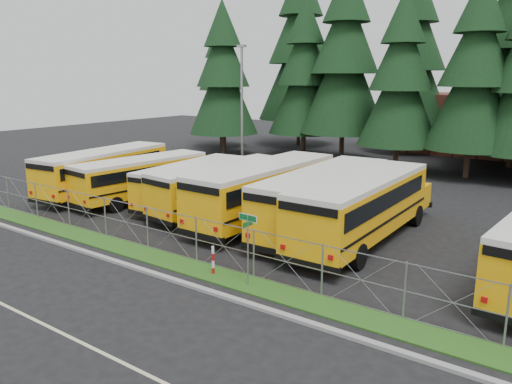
# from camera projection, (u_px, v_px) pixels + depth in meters

# --- Properties ---
(ground) EXTENTS (120.00, 120.00, 0.00)m
(ground) POSITION_uv_depth(u_px,v_px,m) (230.00, 260.00, 21.60)
(ground) COLOR black
(ground) RESTS_ON ground
(curb) EXTENTS (50.00, 0.25, 0.12)m
(curb) POSITION_uv_depth(u_px,v_px,m) (180.00, 282.00, 19.12)
(curb) COLOR gray
(curb) RESTS_ON ground
(grass_verge) EXTENTS (50.00, 1.40, 0.06)m
(grass_verge) POSITION_uv_depth(u_px,v_px,m) (204.00, 271.00, 20.24)
(grass_verge) COLOR #1D4D16
(grass_verge) RESTS_ON ground
(road_lane_line) EXTENTS (50.00, 0.12, 0.01)m
(road_lane_line) POSITION_uv_depth(u_px,v_px,m) (68.00, 336.00, 15.24)
(road_lane_line) COLOR beige
(road_lane_line) RESTS_ON ground
(chainlink_fence) EXTENTS (44.00, 0.10, 2.00)m
(chainlink_fence) POSITION_uv_depth(u_px,v_px,m) (214.00, 244.00, 20.58)
(chainlink_fence) COLOR #92949A
(chainlink_fence) RESTS_ON ground
(bus_0) EXTENTS (3.91, 11.70, 3.01)m
(bus_0) POSITION_uv_depth(u_px,v_px,m) (109.00, 172.00, 33.51)
(bus_0) COLOR #FFA208
(bus_0) RESTS_ON ground
(bus_1) EXTENTS (3.58, 10.74, 2.76)m
(bus_1) POSITION_uv_depth(u_px,v_px,m) (146.00, 179.00, 31.76)
(bus_1) COLOR #FFA208
(bus_1) RESTS_ON ground
(bus_2) EXTENTS (3.17, 10.14, 2.62)m
(bus_2) POSITION_uv_depth(u_px,v_px,m) (195.00, 184.00, 30.70)
(bus_2) COLOR #FFA208
(bus_2) RESTS_ON ground
(bus_3) EXTENTS (3.72, 11.05, 2.84)m
(bus_3) POSITION_uv_depth(u_px,v_px,m) (226.00, 188.00, 29.06)
(bus_3) COLOR #FFA208
(bus_3) RESTS_ON ground
(bus_4) EXTENTS (3.06, 12.28, 3.21)m
(bus_4) POSITION_uv_depth(u_px,v_px,m) (269.00, 192.00, 27.15)
(bus_4) COLOR #FFA208
(bus_4) RESTS_ON ground
(bus_5) EXTENTS (3.27, 12.29, 3.20)m
(bus_5) POSITION_uv_depth(u_px,v_px,m) (327.00, 201.00, 25.29)
(bus_5) COLOR #FFA208
(bus_5) RESTS_ON ground
(bus_6) EXTENTS (3.01, 12.35, 3.23)m
(bus_6) POSITION_uv_depth(u_px,v_px,m) (365.00, 209.00, 23.74)
(bus_6) COLOR #FFA208
(bus_6) RESTS_ON ground
(street_sign) EXTENTS (0.84, 0.55, 2.81)m
(street_sign) POSITION_uv_depth(u_px,v_px,m) (248.00, 234.00, 18.47)
(street_sign) COLOR #92949A
(street_sign) RESTS_ON ground
(striped_bollard) EXTENTS (0.11, 0.11, 1.20)m
(striped_bollard) POSITION_uv_depth(u_px,v_px,m) (213.00, 261.00, 19.84)
(striped_bollard) COLOR #B20C0C
(striped_bollard) RESTS_ON ground
(light_standard) EXTENTS (0.70, 0.35, 10.14)m
(light_standard) POSITION_uv_depth(u_px,v_px,m) (242.00, 106.00, 39.43)
(light_standard) COLOR #92949A
(light_standard) RESTS_ON ground
(conifer_0) EXTENTS (6.28, 6.28, 13.90)m
(conifer_0) POSITION_uv_depth(u_px,v_px,m) (221.00, 84.00, 55.35)
(conifer_0) COLOR black
(conifer_0) RESTS_ON ground
(conifer_1) EXTENTS (6.79, 6.79, 15.02)m
(conifer_1) POSITION_uv_depth(u_px,v_px,m) (223.00, 79.00, 48.87)
(conifer_1) COLOR black
(conifer_1) RESTS_ON ground
(conifer_2) EXTENTS (6.95, 6.95, 15.37)m
(conifer_2) POSITION_uv_depth(u_px,v_px,m) (305.00, 77.00, 48.56)
(conifer_2) COLOR black
(conifer_2) RESTS_ON ground
(conifer_3) EXTENTS (8.03, 8.03, 17.76)m
(conifer_3) POSITION_uv_depth(u_px,v_px,m) (345.00, 64.00, 45.53)
(conifer_3) COLOR black
(conifer_3) RESTS_ON ground
(conifer_4) EXTENTS (6.65, 6.65, 14.71)m
(conifer_4) POSITION_uv_depth(u_px,v_px,m) (401.00, 82.00, 40.61)
(conifer_4) COLOR black
(conifer_4) RESTS_ON ground
(conifer_5) EXTENTS (7.01, 7.01, 15.51)m
(conifer_5) POSITION_uv_depth(u_px,v_px,m) (475.00, 77.00, 37.55)
(conifer_5) COLOR black
(conifer_5) RESTS_ON ground
(conifer_10) EXTENTS (9.18, 9.18, 20.31)m
(conifer_10) POSITION_uv_depth(u_px,v_px,m) (300.00, 55.00, 55.98)
(conifer_10) COLOR black
(conifer_10) RESTS_ON ground
(conifer_11) EXTENTS (8.36, 8.36, 18.50)m
(conifer_11) POSITION_uv_depth(u_px,v_px,m) (413.00, 61.00, 50.54)
(conifer_11) COLOR black
(conifer_11) RESTS_ON ground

